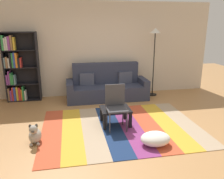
{
  "coord_description": "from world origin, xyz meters",
  "views": [
    {
      "loc": [
        -0.88,
        -4.1,
        2.05
      ],
      "look_at": [
        0.03,
        0.67,
        0.65
      ],
      "focal_mm": 36.21,
      "sensor_mm": 36.0,
      "label": 1
    }
  ],
  "objects": [
    {
      "name": "rug",
      "position": [
        0.11,
        0.07,
        0.0
      ],
      "size": [
        3.2,
        2.38,
        0.01
      ],
      "color": "#C64C2D",
      "rests_on": "ground_plane"
    },
    {
      "name": "bookshelf",
      "position": [
        -2.26,
        2.3,
        0.89
      ],
      "size": [
        0.9,
        0.28,
        1.87
      ],
      "color": "black",
      "rests_on": "ground_plane"
    },
    {
      "name": "tv_remote",
      "position": [
        0.11,
        0.26,
        0.37
      ],
      "size": [
        0.11,
        0.15,
        0.02
      ],
      "primitive_type": "cube",
      "rotation": [
        0.0,
        0.0,
        -0.51
      ],
      "color": "black",
      "rests_on": "coffee_table"
    },
    {
      "name": "back_wall",
      "position": [
        0.0,
        2.55,
        1.35
      ],
      "size": [
        6.8,
        0.1,
        2.7
      ],
      "primitive_type": "cube",
      "color": "beige",
      "rests_on": "ground_plane"
    },
    {
      "name": "dog",
      "position": [
        -1.55,
        -0.27,
        0.16
      ],
      "size": [
        0.22,
        0.35,
        0.4
      ],
      "color": "#9E998E",
      "rests_on": "ground_plane"
    },
    {
      "name": "ground_plane",
      "position": [
        0.0,
        0.0,
        0.0
      ],
      "size": [
        14.0,
        14.0,
        0.0
      ],
      "primitive_type": "plane",
      "color": "#B27F4C"
    },
    {
      "name": "coffee_table",
      "position": [
        0.02,
        0.24,
        0.29
      ],
      "size": [
        0.61,
        0.53,
        0.35
      ],
      "color": "black",
      "rests_on": "rug"
    },
    {
      "name": "folding_chair",
      "position": [
        0.0,
        0.09,
        0.53
      ],
      "size": [
        0.4,
        0.4,
        0.9
      ],
      "rotation": [
        0.0,
        0.0,
        -1.0
      ],
      "color": "#38383D",
      "rests_on": "ground_plane"
    },
    {
      "name": "pouf",
      "position": [
        0.54,
        -0.74,
        0.13
      ],
      "size": [
        0.53,
        0.41,
        0.23
      ],
      "primitive_type": "ellipsoid",
      "color": "white",
      "rests_on": "rug"
    },
    {
      "name": "standing_lamp",
      "position": [
        1.54,
        2.09,
        1.64
      ],
      "size": [
        0.32,
        0.32,
        1.96
      ],
      "color": "black",
      "rests_on": "ground_plane"
    },
    {
      "name": "couch",
      "position": [
        0.14,
        2.02,
        0.34
      ],
      "size": [
        2.26,
        0.8,
        1.0
      ],
      "color": "#2D3347",
      "rests_on": "ground_plane"
    }
  ]
}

